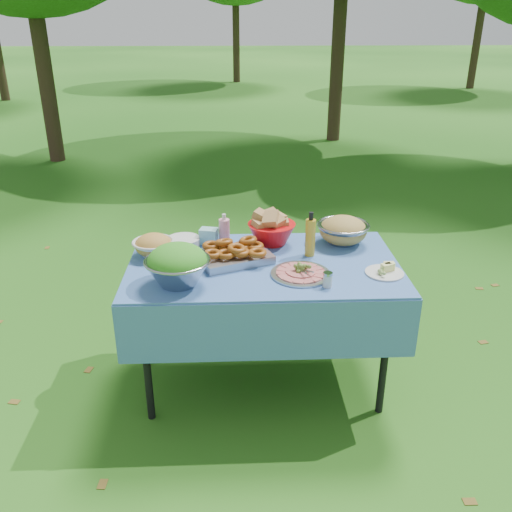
{
  "coord_description": "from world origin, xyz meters",
  "views": [
    {
      "loc": [
        -0.15,
        -2.66,
        1.99
      ],
      "look_at": [
        -0.04,
        0.0,
        0.8
      ],
      "focal_mm": 38.0,
      "sensor_mm": 36.0,
      "label": 1
    }
  ],
  "objects_px": {
    "picnic_table": "(263,323)",
    "plate_stack": "(183,242)",
    "salad_bowl": "(177,265)",
    "bread_bowl": "(272,228)",
    "pasta_bowl_steel": "(343,230)",
    "oil_bottle": "(310,234)",
    "charcuterie_platter": "(301,269)"
  },
  "relations": [
    {
      "from": "salad_bowl",
      "to": "plate_stack",
      "type": "distance_m",
      "value": 0.5
    },
    {
      "from": "picnic_table",
      "to": "pasta_bowl_steel",
      "type": "relative_size",
      "value": 4.82
    },
    {
      "from": "picnic_table",
      "to": "bread_bowl",
      "type": "xyz_separation_m",
      "value": [
        0.06,
        0.28,
        0.47
      ]
    },
    {
      "from": "charcuterie_platter",
      "to": "plate_stack",
      "type": "bearing_deg",
      "value": 146.58
    },
    {
      "from": "picnic_table",
      "to": "plate_stack",
      "type": "distance_m",
      "value": 0.66
    },
    {
      "from": "salad_bowl",
      "to": "bread_bowl",
      "type": "xyz_separation_m",
      "value": [
        0.5,
        0.51,
        -0.01
      ]
    },
    {
      "from": "picnic_table",
      "to": "charcuterie_platter",
      "type": "xyz_separation_m",
      "value": [
        0.18,
        -0.16,
        0.42
      ]
    },
    {
      "from": "charcuterie_platter",
      "to": "oil_bottle",
      "type": "relative_size",
      "value": 1.23
    },
    {
      "from": "salad_bowl",
      "to": "charcuterie_platter",
      "type": "height_order",
      "value": "salad_bowl"
    },
    {
      "from": "salad_bowl",
      "to": "pasta_bowl_steel",
      "type": "bearing_deg",
      "value": 28.64
    },
    {
      "from": "plate_stack",
      "to": "pasta_bowl_steel",
      "type": "height_order",
      "value": "pasta_bowl_steel"
    },
    {
      "from": "salad_bowl",
      "to": "pasta_bowl_steel",
      "type": "xyz_separation_m",
      "value": [
        0.92,
        0.5,
        -0.03
      ]
    },
    {
      "from": "picnic_table",
      "to": "pasta_bowl_steel",
      "type": "distance_m",
      "value": 0.72
    },
    {
      "from": "picnic_table",
      "to": "salad_bowl",
      "type": "height_order",
      "value": "salad_bowl"
    },
    {
      "from": "plate_stack",
      "to": "bread_bowl",
      "type": "distance_m",
      "value": 0.52
    },
    {
      "from": "bread_bowl",
      "to": "picnic_table",
      "type": "bearing_deg",
      "value": -102.35
    },
    {
      "from": "bread_bowl",
      "to": "oil_bottle",
      "type": "bearing_deg",
      "value": -42.78
    },
    {
      "from": "salad_bowl",
      "to": "oil_bottle",
      "type": "bearing_deg",
      "value": 25.03
    },
    {
      "from": "picnic_table",
      "to": "salad_bowl",
      "type": "relative_size",
      "value": 4.54
    },
    {
      "from": "oil_bottle",
      "to": "plate_stack",
      "type": "bearing_deg",
      "value": 166.69
    },
    {
      "from": "plate_stack",
      "to": "charcuterie_platter",
      "type": "distance_m",
      "value": 0.76
    },
    {
      "from": "pasta_bowl_steel",
      "to": "charcuterie_platter",
      "type": "bearing_deg",
      "value": -124.95
    },
    {
      "from": "salad_bowl",
      "to": "pasta_bowl_steel",
      "type": "height_order",
      "value": "salad_bowl"
    },
    {
      "from": "bread_bowl",
      "to": "plate_stack",
      "type": "bearing_deg",
      "value": -178.19
    },
    {
      "from": "bread_bowl",
      "to": "oil_bottle",
      "type": "xyz_separation_m",
      "value": [
        0.2,
        -0.19,
        0.03
      ]
    },
    {
      "from": "plate_stack",
      "to": "pasta_bowl_steel",
      "type": "distance_m",
      "value": 0.94
    },
    {
      "from": "picnic_table",
      "to": "bread_bowl",
      "type": "bearing_deg",
      "value": 77.65
    },
    {
      "from": "plate_stack",
      "to": "bread_bowl",
      "type": "relative_size",
      "value": 0.69
    },
    {
      "from": "oil_bottle",
      "to": "charcuterie_platter",
      "type": "bearing_deg",
      "value": -107.58
    },
    {
      "from": "picnic_table",
      "to": "plate_stack",
      "type": "bearing_deg",
      "value": 149.87
    },
    {
      "from": "salad_bowl",
      "to": "charcuterie_platter",
      "type": "relative_size",
      "value": 1.03
    },
    {
      "from": "picnic_table",
      "to": "charcuterie_platter",
      "type": "height_order",
      "value": "charcuterie_platter"
    }
  ]
}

